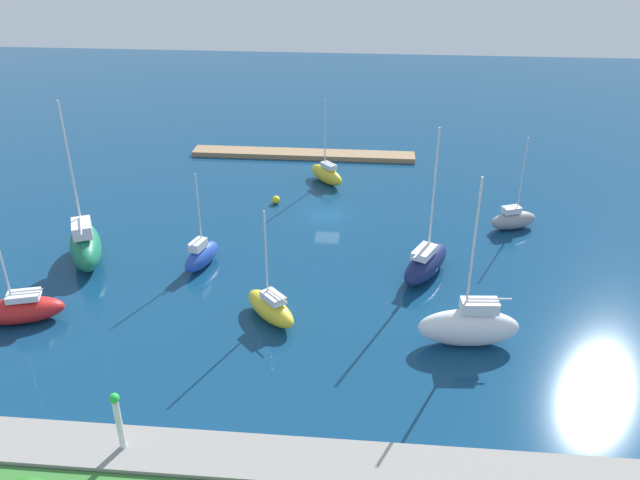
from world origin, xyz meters
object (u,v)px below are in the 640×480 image
object	(u,v)px
sailboat_yellow_outer_mooring	(326,174)
sailboat_blue_lone_south	(201,255)
pier_dock	(303,154)
sailboat_yellow_along_channel	(271,308)
sailboat_green_lone_north	(85,245)
sailboat_navy_center_basin	(426,263)
mooring_buoy_yellow	(276,200)
sailboat_gray_off_beacon	(513,219)
sailboat_white_inner_mooring	(469,326)
sailboat_red_mid_basin	(20,309)
harbor_beacon	(118,417)

from	to	relation	value
sailboat_yellow_outer_mooring	sailboat_blue_lone_south	bearing A→B (deg)	113.98
pier_dock	sailboat_yellow_outer_mooring	bearing A→B (deg)	113.43
sailboat_yellow_along_channel	sailboat_yellow_outer_mooring	size ratio (longest dim) A/B	0.95
pier_dock	sailboat_green_lone_north	distance (m)	32.43
sailboat_navy_center_basin	pier_dock	bearing A→B (deg)	52.74
sailboat_yellow_along_channel	mooring_buoy_yellow	bearing A→B (deg)	-35.59
sailboat_yellow_along_channel	sailboat_navy_center_basin	xyz separation A→B (m)	(-12.00, -7.56, 0.20)
sailboat_yellow_outer_mooring	sailboat_navy_center_basin	bearing A→B (deg)	165.87
sailboat_yellow_along_channel	sailboat_gray_off_beacon	world-z (taller)	sailboat_gray_off_beacon
pier_dock	sailboat_white_inner_mooring	size ratio (longest dim) A/B	2.15
pier_dock	sailboat_yellow_outer_mooring	size ratio (longest dim) A/B	2.92
sailboat_red_mid_basin	sailboat_white_inner_mooring	world-z (taller)	sailboat_white_inner_mooring
sailboat_navy_center_basin	sailboat_gray_off_beacon	size ratio (longest dim) A/B	1.40
sailboat_green_lone_north	sailboat_blue_lone_south	bearing A→B (deg)	-114.12
sailboat_yellow_along_channel	sailboat_green_lone_north	distance (m)	18.88
sailboat_yellow_along_channel	sailboat_red_mid_basin	bearing A→B (deg)	52.85
sailboat_blue_lone_south	mooring_buoy_yellow	world-z (taller)	sailboat_blue_lone_south
sailboat_yellow_along_channel	sailboat_navy_center_basin	world-z (taller)	sailboat_navy_center_basin
sailboat_white_inner_mooring	sailboat_gray_off_beacon	bearing A→B (deg)	-113.11
sailboat_yellow_outer_mooring	harbor_beacon	bearing A→B (deg)	128.55
sailboat_navy_center_basin	sailboat_yellow_outer_mooring	size ratio (longest dim) A/B	1.36
sailboat_white_inner_mooring	sailboat_yellow_outer_mooring	bearing A→B (deg)	-71.24
sailboat_gray_off_beacon	sailboat_green_lone_north	xyz separation A→B (m)	(38.36, 10.06, 0.72)
pier_dock	sailboat_white_inner_mooring	bearing A→B (deg)	113.30
sailboat_navy_center_basin	sailboat_white_inner_mooring	distance (m)	9.71
sailboat_yellow_along_channel	sailboat_yellow_outer_mooring	world-z (taller)	sailboat_yellow_outer_mooring
pier_dock	sailboat_yellow_along_channel	distance (m)	35.54
sailboat_navy_center_basin	sailboat_blue_lone_south	world-z (taller)	sailboat_navy_center_basin
sailboat_red_mid_basin	mooring_buoy_yellow	xyz separation A→B (m)	(-15.86, -23.05, -0.66)
sailboat_green_lone_north	sailboat_yellow_along_channel	bearing A→B (deg)	-137.62
sailboat_red_mid_basin	sailboat_blue_lone_south	xyz separation A→B (m)	(-11.45, -9.39, -0.01)
sailboat_yellow_along_channel	sailboat_green_lone_north	bearing A→B (deg)	24.24
harbor_beacon	sailboat_green_lone_north	world-z (taller)	sailboat_green_lone_north
sailboat_gray_off_beacon	sailboat_white_inner_mooring	bearing A→B (deg)	-129.64
sailboat_gray_off_beacon	sailboat_red_mid_basin	bearing A→B (deg)	-175.08
sailboat_blue_lone_south	mooring_buoy_yellow	bearing A→B (deg)	-1.73
sailboat_yellow_outer_mooring	sailboat_yellow_along_channel	bearing A→B (deg)	134.74
pier_dock	sailboat_blue_lone_south	xyz separation A→B (m)	(5.65, 28.09, 0.78)
sailboat_gray_off_beacon	sailboat_yellow_outer_mooring	bearing A→B (deg)	131.27
sailboat_blue_lone_south	sailboat_yellow_outer_mooring	xyz separation A→B (m)	(-9.23, -19.82, -0.02)
pier_dock	sailboat_yellow_along_channel	xyz separation A→B (m)	(-1.58, 35.50, 0.75)
sailboat_blue_lone_south	sailboat_green_lone_north	xyz separation A→B (m)	(10.20, 0.17, 0.63)
sailboat_red_mid_basin	sailboat_blue_lone_south	bearing A→B (deg)	-157.37
harbor_beacon	pier_dock	bearing A→B (deg)	-94.72
pier_dock	sailboat_white_inner_mooring	xyz separation A→B (m)	(-16.07, 37.31, 1.29)
sailboat_white_inner_mooring	sailboat_blue_lone_south	bearing A→B (deg)	-27.51
sailboat_navy_center_basin	sailboat_red_mid_basin	world-z (taller)	sailboat_navy_center_basin
pier_dock	sailboat_red_mid_basin	distance (m)	41.20
sailboat_red_mid_basin	sailboat_white_inner_mooring	distance (m)	33.17
sailboat_green_lone_north	sailboat_white_inner_mooring	xyz separation A→B (m)	(-31.92, 9.05, -0.13)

